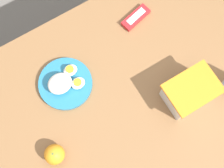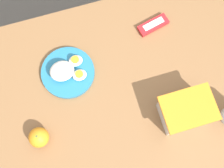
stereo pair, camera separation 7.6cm
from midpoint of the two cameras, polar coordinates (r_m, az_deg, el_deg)
ground_plane at (r=1.84m, az=1.61°, el=-8.00°), size 10.00×10.00×0.00m
table at (r=1.20m, az=2.46°, el=-3.76°), size 1.28×0.79×0.74m
food_container at (r=1.10m, az=15.21°, el=-5.10°), size 0.18×0.13×0.11m
orange_fruit at (r=1.08m, az=-11.26°, el=-9.81°), size 0.07×0.07×0.07m
rice_plate at (r=1.13m, az=-6.30°, el=2.03°), size 0.19×0.19×0.07m
candy_bar at (r=1.22m, az=9.33°, el=10.40°), size 0.13×0.07×0.02m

